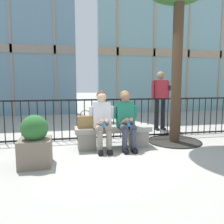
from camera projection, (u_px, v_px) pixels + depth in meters
ground_plane at (113, 147)px, 4.81m from camera, size 60.00×60.00×0.00m
stone_bench at (113, 135)px, 4.77m from camera, size 1.60×0.44×0.45m
seated_person_with_phone at (102, 119)px, 4.55m from camera, size 0.52×0.66×1.21m
seated_person_companion at (126, 118)px, 4.65m from camera, size 0.52×0.66×1.21m
handbag_on_bench at (85, 121)px, 4.61m from camera, size 0.33×0.16×0.37m
bystander_at_railing at (160, 96)px, 6.54m from camera, size 0.55×0.42×1.71m
plaza_railing at (107, 119)px, 5.49m from camera, size 8.26×0.04×0.99m
planter at (35, 142)px, 3.70m from camera, size 0.52×0.52×0.85m
building_facade_right at (204, 19)px, 10.95m from camera, size 10.51×0.43×9.00m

